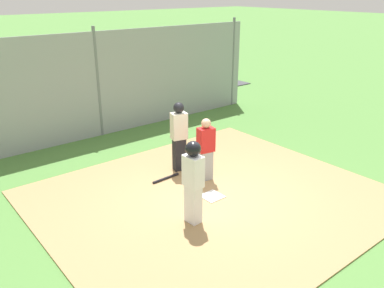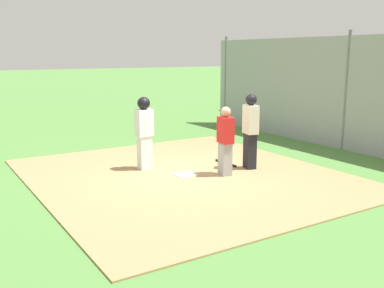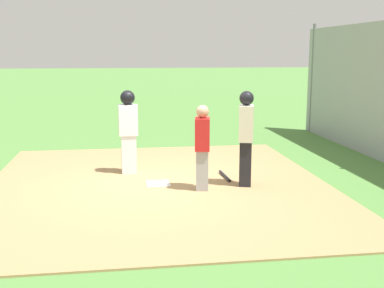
{
  "view_description": "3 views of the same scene",
  "coord_description": "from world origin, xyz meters",
  "views": [
    {
      "loc": [
        5.31,
        5.9,
        4.38
      ],
      "look_at": [
        -0.2,
        -0.97,
        0.95
      ],
      "focal_mm": 37.63,
      "sensor_mm": 36.0,
      "label": 1
    },
    {
      "loc": [
        -8.22,
        4.96,
        2.72
      ],
      "look_at": [
        -0.0,
        -0.18,
        0.72
      ],
      "focal_mm": 41.34,
      "sensor_mm": 36.0,
      "label": 2
    },
    {
      "loc": [
        -8.92,
        0.65,
        2.49
      ],
      "look_at": [
        0.37,
        -0.71,
        0.72
      ],
      "focal_mm": 45.52,
      "sensor_mm": 36.0,
      "label": 3
    }
  ],
  "objects": [
    {
      "name": "backstop_fence",
      "position": [
        0.0,
        -5.3,
        1.6
      ],
      "size": [
        12.0,
        0.1,
        3.35
      ],
      "color": "#93999E",
      "rests_on": "ground_plane"
    },
    {
      "name": "dirt_infield",
      "position": [
        0.0,
        0.0,
        0.01
      ],
      "size": [
        7.2,
        6.4,
        0.03
      ],
      "primitive_type": "cube",
      "color": "#A88456",
      "rests_on": "ground_plane"
    },
    {
      "name": "parked_car_silver",
      "position": [
        2.68,
        -9.76,
        0.61
      ],
      "size": [
        4.37,
        2.25,
        1.28
      ],
      "rotation": [
        0.0,
        0.0,
        3.03
      ],
      "color": "#B2B2B7",
      "rests_on": "parking_lot"
    },
    {
      "name": "home_plate",
      "position": [
        0.0,
        0.0,
        0.04
      ],
      "size": [
        0.44,
        0.44,
        0.02
      ],
      "primitive_type": "cube",
      "rotation": [
        0.0,
        0.0,
        0.01
      ],
      "color": "white",
      "rests_on": "dirt_infield"
    },
    {
      "name": "catcher",
      "position": [
        -0.46,
        -0.77,
        0.82
      ],
      "size": [
        0.42,
        0.32,
        1.54
      ],
      "rotation": [
        0.0,
        0.0,
        1.39
      ],
      "color": "#9E9EA3",
      "rests_on": "dirt_infield"
    },
    {
      "name": "ground_plane",
      "position": [
        0.0,
        0.0,
        0.0
      ],
      "size": [
        140.0,
        140.0,
        0.0
      ],
      "primitive_type": "plane",
      "color": "#51843D"
    },
    {
      "name": "runner",
      "position": [
        0.97,
        0.52,
        1.02
      ],
      "size": [
        0.3,
        0.39,
        1.71
      ],
      "rotation": [
        0.0,
        0.0,
        3.19
      ],
      "color": "silver",
      "rests_on": "dirt_infield"
    },
    {
      "name": "baseball_bat",
      "position": [
        0.3,
        -1.36,
        0.06
      ],
      "size": [
        0.77,
        0.09,
        0.06
      ],
      "primitive_type": "cylinder",
      "rotation": [
        0.0,
        1.57,
        0.04
      ],
      "color": "black",
      "rests_on": "dirt_infield"
    },
    {
      "name": "umpire",
      "position": [
        -0.31,
        -1.61,
        0.96
      ],
      "size": [
        0.43,
        0.34,
        1.77
      ],
      "rotation": [
        0.0,
        0.0,
        1.33
      ],
      "color": "black",
      "rests_on": "dirt_infield"
    }
  ]
}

